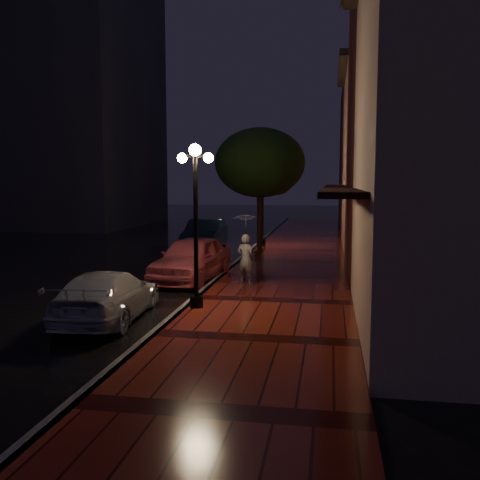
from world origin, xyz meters
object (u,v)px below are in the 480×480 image
Objects in this scene: street_tree at (260,165)px; pink_car at (192,259)px; streetlamp_far at (263,199)px; parking_meter at (245,258)px; navy_car at (205,235)px; silver_car at (108,295)px; streetlamp_near at (196,216)px; woman_with_umbrella at (246,238)px.

pink_car is (-1.58, -6.47, -3.46)m from street_tree.
street_tree is (0.26, -3.01, 1.64)m from streetlamp_far.
streetlamp_far is 0.74× the size of street_tree.
street_tree reaches higher than parking_meter.
navy_car is 9.39m from parking_meter.
pink_car is at bearing -81.98° from navy_car.
streetlamp_far is at bearing 71.64° from parking_meter.
navy_car is at bearing 106.47° from pink_car.
silver_car is at bearing -88.93° from navy_car.
silver_car is 3.47× the size of parking_meter.
street_tree reaches higher than silver_car.
streetlamp_near is 0.99× the size of silver_car.
pink_car reaches higher than parking_meter.
streetlamp_near is at bearing -67.35° from pink_car.
streetlamp_far reaches higher than parking_meter.
pink_car is 3.67× the size of parking_meter.
streetlamp_near and streetlamp_far have the same top height.
streetlamp_far reaches higher than silver_car.
woman_with_umbrella is at bearing -85.72° from streetlamp_far.
woman_with_umbrella is (3.58, -9.34, 0.89)m from navy_car.
parking_meter is at bearing -70.58° from navy_car.
silver_car is 5.81m from parking_meter.
streetlamp_far is 15.36m from silver_car.
woman_with_umbrella is (0.79, 3.44, -0.93)m from streetlamp_near.
streetlamp_near is at bearing -79.76° from navy_car.
parking_meter is (0.65, 4.05, -1.69)m from streetlamp_near.
pink_car is 2.53m from woman_with_umbrella.
pink_car reaches higher than navy_car.
streetlamp_near is 3.43× the size of parking_meter.
pink_car is at bearing -101.06° from silver_car.
street_tree reaches higher than woman_with_umbrella.
streetlamp_far is 9.74m from pink_car.
streetlamp_near is at bearing -90.00° from streetlamp_far.
streetlamp_far is at bearing -101.54° from silver_car.
streetlamp_near is at bearing 93.29° from woman_with_umbrella.
streetlamp_near reaches higher than woman_with_umbrella.
streetlamp_near is 3.03m from silver_car.
navy_car is at bearing -52.79° from woman_with_umbrella.
pink_car is at bearing -10.85° from woman_with_umbrella.
streetlamp_far is 3.43× the size of parking_meter.
silver_car is at bearing -100.70° from street_tree.
parking_meter is (3.44, -8.73, 0.13)m from navy_car.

